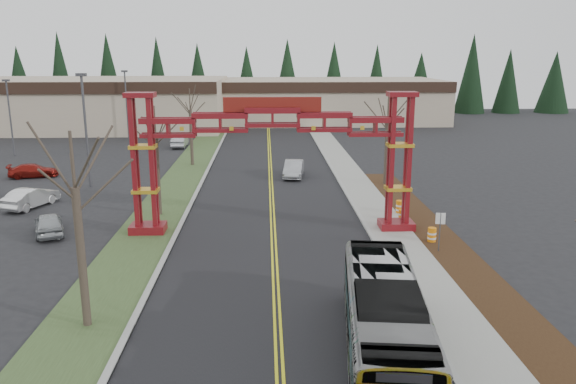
{
  "coord_description": "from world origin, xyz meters",
  "views": [
    {
      "loc": [
        -0.43,
        -16.58,
        11.13
      ],
      "look_at": [
        0.77,
        13.38,
        3.76
      ],
      "focal_mm": 35.0,
      "sensor_mm": 36.0,
      "label": 1
    }
  ],
  "objects_px": {
    "parked_car_near_a": "(49,224)",
    "bare_tree_right_far": "(388,122)",
    "parked_car_mid_a": "(33,171)",
    "parked_car_far_a": "(180,141)",
    "light_pole_far": "(126,99)",
    "street_sign": "(440,224)",
    "light_pole_mid": "(10,112)",
    "transit_bus": "(384,322)",
    "bare_tree_median_near": "(75,189)",
    "retail_building_west": "(74,103)",
    "parked_car_near_b": "(31,197)",
    "barrel_north": "(400,208)",
    "gateway_arch": "(273,140)",
    "bare_tree_median_mid": "(156,135)",
    "barrel_mid": "(402,216)",
    "bare_tree_median_far": "(190,110)",
    "light_pole_near": "(85,122)",
    "retail_building_east": "(326,100)",
    "silver_sedan": "(294,169)",
    "barrel_south": "(432,236)"
  },
  "relations": [
    {
      "from": "barrel_mid",
      "to": "barrel_south",
      "type": "bearing_deg",
      "value": -79.98
    },
    {
      "from": "parked_car_near_b",
      "to": "light_pole_far",
      "type": "xyz_separation_m",
      "value": [
        -1.06,
        35.37,
        4.5
      ]
    },
    {
      "from": "retail_building_east",
      "to": "street_sign",
      "type": "height_order",
      "value": "retail_building_east"
    },
    {
      "from": "gateway_arch",
      "to": "bare_tree_median_near",
      "type": "height_order",
      "value": "gateway_arch"
    },
    {
      "from": "parked_car_far_a",
      "to": "light_pole_mid",
      "type": "height_order",
      "value": "light_pole_mid"
    },
    {
      "from": "bare_tree_median_far",
      "to": "silver_sedan",
      "type": "bearing_deg",
      "value": -30.88
    },
    {
      "from": "gateway_arch",
      "to": "barrel_mid",
      "type": "relative_size",
      "value": 20.3
    },
    {
      "from": "parked_car_near_a",
      "to": "parked_car_mid_a",
      "type": "xyz_separation_m",
      "value": [
        -7.83,
        17.34,
        -0.08
      ]
    },
    {
      "from": "barrel_south",
      "to": "barrel_mid",
      "type": "relative_size",
      "value": 1.08
    },
    {
      "from": "retail_building_east",
      "to": "transit_bus",
      "type": "xyz_separation_m",
      "value": [
        -6.14,
        -77.86,
        -1.93
      ]
    },
    {
      "from": "gateway_arch",
      "to": "parked_car_mid_a",
      "type": "height_order",
      "value": "gateway_arch"
    },
    {
      "from": "gateway_arch",
      "to": "street_sign",
      "type": "xyz_separation_m",
      "value": [
        9.46,
        -4.4,
        -4.26
      ]
    },
    {
      "from": "parked_car_near_b",
      "to": "barrel_mid",
      "type": "relative_size",
      "value": 5.09
    },
    {
      "from": "parked_car_mid_a",
      "to": "parked_car_far_a",
      "type": "relative_size",
      "value": 0.94
    },
    {
      "from": "retail_building_west",
      "to": "retail_building_east",
      "type": "relative_size",
      "value": 1.21
    },
    {
      "from": "bare_tree_median_mid",
      "to": "light_pole_far",
      "type": "relative_size",
      "value": 0.85
    },
    {
      "from": "gateway_arch",
      "to": "street_sign",
      "type": "height_order",
      "value": "gateway_arch"
    },
    {
      "from": "light_pole_far",
      "to": "street_sign",
      "type": "bearing_deg",
      "value": -58.47
    },
    {
      "from": "retail_building_east",
      "to": "light_pole_mid",
      "type": "relative_size",
      "value": 4.48
    },
    {
      "from": "light_pole_near",
      "to": "barrel_mid",
      "type": "xyz_separation_m",
      "value": [
        24.36,
        -11.52,
        -5.12
      ]
    },
    {
      "from": "parked_car_near_a",
      "to": "bare_tree_right_far",
      "type": "relative_size",
      "value": 0.54
    },
    {
      "from": "parked_car_near_a",
      "to": "barrel_mid",
      "type": "distance_m",
      "value": 23.06
    },
    {
      "from": "transit_bus",
      "to": "light_pole_mid",
      "type": "height_order",
      "value": "light_pole_mid"
    },
    {
      "from": "gateway_arch",
      "to": "light_pole_far",
      "type": "height_order",
      "value": "light_pole_far"
    },
    {
      "from": "barrel_north",
      "to": "transit_bus",
      "type": "bearing_deg",
      "value": -104.96
    },
    {
      "from": "parked_car_far_a",
      "to": "light_pole_far",
      "type": "xyz_separation_m",
      "value": [
        -8.03,
        7.69,
        4.49
      ]
    },
    {
      "from": "silver_sedan",
      "to": "barrel_mid",
      "type": "height_order",
      "value": "silver_sedan"
    },
    {
      "from": "parked_car_mid_a",
      "to": "bare_tree_median_far",
      "type": "relative_size",
      "value": 0.56
    },
    {
      "from": "bare_tree_median_far",
      "to": "gateway_arch",
      "type": "bearing_deg",
      "value": -70.47
    },
    {
      "from": "retail_building_west",
      "to": "retail_building_east",
      "type": "distance_m",
      "value": 40.79
    },
    {
      "from": "retail_building_west",
      "to": "light_pole_mid",
      "type": "bearing_deg",
      "value": -86.98
    },
    {
      "from": "bare_tree_median_near",
      "to": "retail_building_west",
      "type": "bearing_deg",
      "value": 108.27
    },
    {
      "from": "parked_car_near_a",
      "to": "bare_tree_right_far",
      "type": "xyz_separation_m",
      "value": [
        24.21,
        12.96,
        4.82
      ]
    },
    {
      "from": "light_pole_near",
      "to": "barrel_mid",
      "type": "height_order",
      "value": "light_pole_near"
    },
    {
      "from": "bare_tree_right_far",
      "to": "parked_car_near_a",
      "type": "bearing_deg",
      "value": -151.84
    },
    {
      "from": "retail_building_east",
      "to": "light_pole_far",
      "type": "height_order",
      "value": "light_pole_far"
    },
    {
      "from": "bare_tree_median_far",
      "to": "bare_tree_right_far",
      "type": "bearing_deg",
      "value": -28.06
    },
    {
      "from": "retail_building_west",
      "to": "bare_tree_median_mid",
      "type": "relative_size",
      "value": 5.95
    },
    {
      "from": "barrel_north",
      "to": "barrel_mid",
      "type": "bearing_deg",
      "value": -98.83
    },
    {
      "from": "parked_car_near_b",
      "to": "barrel_north",
      "type": "xyz_separation_m",
      "value": [
        27.04,
        -3.03,
        -0.24
      ]
    },
    {
      "from": "bare_tree_median_mid",
      "to": "barrel_mid",
      "type": "height_order",
      "value": "bare_tree_median_mid"
    },
    {
      "from": "gateway_arch",
      "to": "bare_tree_median_near",
      "type": "bearing_deg",
      "value": -122.27
    },
    {
      "from": "bare_tree_median_far",
      "to": "light_pole_far",
      "type": "height_order",
      "value": "light_pole_far"
    },
    {
      "from": "transit_bus",
      "to": "bare_tree_median_mid",
      "type": "bearing_deg",
      "value": 127.38
    },
    {
      "from": "transit_bus",
      "to": "bare_tree_median_near",
      "type": "xyz_separation_m",
      "value": [
        -11.86,
        3.23,
        4.38
      ]
    },
    {
      "from": "light_pole_mid",
      "to": "bare_tree_right_far",
      "type": "bearing_deg",
      "value": -22.28
    },
    {
      "from": "street_sign",
      "to": "barrel_mid",
      "type": "relative_size",
      "value": 2.67
    },
    {
      "from": "transit_bus",
      "to": "parked_car_far_a",
      "type": "distance_m",
      "value": 52.39
    },
    {
      "from": "light_pole_near",
      "to": "street_sign",
      "type": "distance_m",
      "value": 30.85
    },
    {
      "from": "parked_car_far_a",
      "to": "barrel_mid",
      "type": "height_order",
      "value": "parked_car_far_a"
    }
  ]
}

